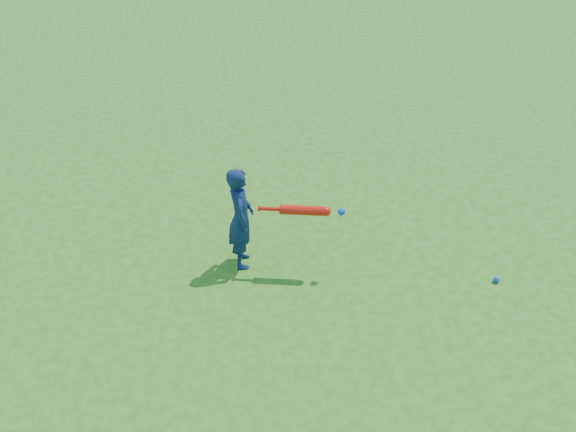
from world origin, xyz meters
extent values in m
plane|color=#286919|center=(0.00, 0.00, 0.00)|extent=(80.00, 80.00, 0.00)
imported|color=#0F2047|center=(0.09, -0.34, 0.57)|extent=(0.30, 0.43, 1.15)
sphere|color=blue|center=(2.75, -0.82, 0.03)|extent=(0.07, 0.07, 0.07)
cylinder|color=red|center=(0.28, -0.43, 0.73)|extent=(0.03, 0.07, 0.07)
cylinder|color=red|center=(0.40, -0.44, 0.73)|extent=(0.23, 0.07, 0.04)
cylinder|color=red|center=(0.73, -0.48, 0.73)|extent=(0.49, 0.16, 0.10)
sphere|color=red|center=(0.97, -0.51, 0.73)|extent=(0.10, 0.10, 0.10)
sphere|color=blue|center=(1.13, -0.53, 0.73)|extent=(0.08, 0.08, 0.08)
camera|label=1|loc=(0.33, -6.12, 4.08)|focal=40.00mm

